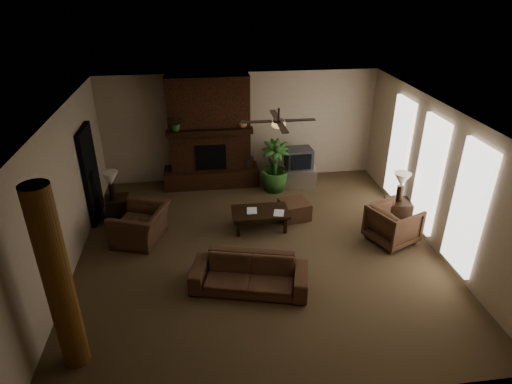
{
  "coord_description": "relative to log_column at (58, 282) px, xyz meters",
  "views": [
    {
      "loc": [
        -0.99,
        -7.2,
        5.0
      ],
      "look_at": [
        0.0,
        0.4,
        1.1
      ],
      "focal_mm": 30.63,
      "sensor_mm": 36.0,
      "label": 1
    }
  ],
  "objects": [
    {
      "name": "room_shell",
      "position": [
        2.95,
        2.4,
        0.0
      ],
      "size": [
        7.0,
        7.0,
        7.0
      ],
      "color": "brown",
      "rests_on": "ground"
    },
    {
      "name": "fireplace",
      "position": [
        2.15,
        5.62,
        -0.24
      ],
      "size": [
        2.4,
        0.7,
        2.8
      ],
      "color": "#432211",
      "rests_on": "ground"
    },
    {
      "name": "windows",
      "position": [
        6.4,
        2.6,
        -0.05
      ],
      "size": [
        0.08,
        3.65,
        2.35
      ],
      "color": "white",
      "rests_on": "ground"
    },
    {
      "name": "log_column",
      "position": [
        0.0,
        0.0,
        0.0
      ],
      "size": [
        0.36,
        0.36,
        2.8
      ],
      "primitive_type": "cylinder",
      "color": "brown",
      "rests_on": "ground"
    },
    {
      "name": "doorway",
      "position": [
        -0.49,
        4.2,
        -0.35
      ],
      "size": [
        0.1,
        1.0,
        2.1
      ],
      "primitive_type": "cube",
      "color": "black",
      "rests_on": "ground"
    },
    {
      "name": "ceiling_fan",
      "position": [
        3.35,
        2.7,
        1.13
      ],
      "size": [
        1.35,
        1.35,
        0.37
      ],
      "color": "black",
      "rests_on": "ceiling"
    },
    {
      "name": "sofa",
      "position": [
        2.64,
        1.27,
        -1.01
      ],
      "size": [
        2.1,
        1.07,
        0.79
      ],
      "primitive_type": "imported",
      "rotation": [
        0.0,
        0.0,
        -0.25
      ],
      "color": "#4F3421",
      "rests_on": "ground"
    },
    {
      "name": "armchair_left",
      "position": [
        0.61,
        3.1,
        -0.92
      ],
      "size": [
        1.03,
        1.27,
        0.96
      ],
      "primitive_type": "imported",
      "rotation": [
        0.0,
        0.0,
        -1.89
      ],
      "color": "#4F3421",
      "rests_on": "ground"
    },
    {
      "name": "armchair_right",
      "position": [
        5.71,
        2.38,
        -0.96
      ],
      "size": [
        1.08,
        1.1,
        0.88
      ],
      "primitive_type": "imported",
      "rotation": [
        0.0,
        0.0,
        1.99
      ],
      "color": "#4F3421",
      "rests_on": "ground"
    },
    {
      "name": "coffee_table",
      "position": [
        3.1,
        3.21,
        -1.03
      ],
      "size": [
        1.2,
        0.7,
        0.43
      ],
      "color": "black",
      "rests_on": "ground"
    },
    {
      "name": "ottoman",
      "position": [
        3.92,
        3.58,
        -1.2
      ],
      "size": [
        0.7,
        0.7,
        0.4
      ],
      "primitive_type": "cube",
      "rotation": [
        0.0,
        0.0,
        0.19
      ],
      "color": "#4F3421",
      "rests_on": "ground"
    },
    {
      "name": "tv_stand",
      "position": [
        4.39,
        5.18,
        -1.15
      ],
      "size": [
        0.93,
        0.66,
        0.5
      ],
      "primitive_type": "cube",
      "rotation": [
        0.0,
        0.0,
        -0.2
      ],
      "color": "silver",
      "rests_on": "ground"
    },
    {
      "name": "tv",
      "position": [
        4.35,
        5.18,
        -0.64
      ],
      "size": [
        0.68,
        0.56,
        0.52
      ],
      "color": "#37373A",
      "rests_on": "tv_stand"
    },
    {
      "name": "floor_vase",
      "position": [
        3.08,
        5.55,
        -0.97
      ],
      "size": [
        0.34,
        0.34,
        0.77
      ],
      "color": "black",
      "rests_on": "ground"
    },
    {
      "name": "floor_plant",
      "position": [
        3.71,
        5.02,
        -1.04
      ],
      "size": [
        0.92,
        1.39,
        0.72
      ],
      "primitive_type": "imported",
      "rotation": [
        0.0,
        0.0,
        0.16
      ],
      "color": "#295120",
      "rests_on": "ground"
    },
    {
      "name": "side_table_left",
      "position": [
        0.03,
        3.98,
        -1.12
      ],
      "size": [
        0.57,
        0.57,
        0.55
      ],
      "primitive_type": "cube",
      "rotation": [
        0.0,
        0.0,
        0.16
      ],
      "color": "black",
      "rests_on": "ground"
    },
    {
      "name": "lamp_left",
      "position": [
        -0.03,
        3.94,
        -0.4
      ],
      "size": [
        0.44,
        0.44,
        0.65
      ],
      "color": "black",
      "rests_on": "side_table_left"
    },
    {
      "name": "side_table_right",
      "position": [
        6.1,
        3.05,
        -1.12
      ],
      "size": [
        0.56,
        0.56,
        0.55
      ],
      "primitive_type": "cube",
      "rotation": [
        0.0,
        0.0,
        -0.14
      ],
      "color": "black",
      "rests_on": "ground"
    },
    {
      "name": "lamp_right",
      "position": [
        6.1,
        3.07,
        -0.4
      ],
      "size": [
        0.42,
        0.42,
        0.65
      ],
      "color": "black",
      "rests_on": "side_table_right"
    },
    {
      "name": "mantel_plant",
      "position": [
        1.36,
        5.38,
        0.32
      ],
      "size": [
        0.47,
        0.5,
        0.33
      ],
      "primitive_type": "imported",
      "rotation": [
        0.0,
        0.0,
        -0.26
      ],
      "color": "#295120",
      "rests_on": "fireplace"
    },
    {
      "name": "mantel_vase",
      "position": [
        2.97,
        5.43,
        0.27
      ],
      "size": [
        0.27,
        0.28,
        0.22
      ],
      "primitive_type": "imported",
      "rotation": [
        0.0,
        0.0,
        -0.25
      ],
      "color": "#95603B",
      "rests_on": "fireplace"
    },
    {
      "name": "book_a",
      "position": [
        2.81,
        3.22,
        -0.83
      ],
      "size": [
        0.22,
        0.05,
        0.29
      ],
      "primitive_type": "imported",
      "rotation": [
        0.0,
        0.0,
        -0.11
      ],
      "color": "#999999",
      "rests_on": "coffee_table"
    },
    {
      "name": "book_b",
      "position": [
        3.36,
        3.07,
        -0.82
      ],
      "size": [
        0.21,
        0.08,
        0.29
      ],
      "primitive_type": "imported",
      "rotation": [
        0.0,
        0.0,
        -0.27
      ],
      "color": "#999999",
      "rests_on": "coffee_table"
    }
  ]
}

